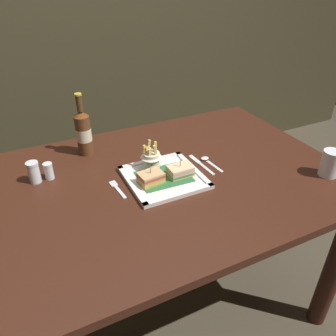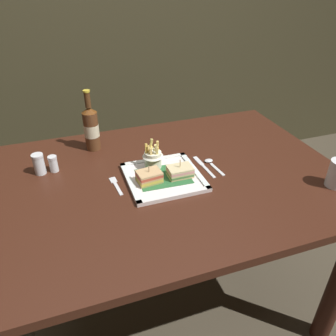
{
  "view_description": "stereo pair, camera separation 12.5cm",
  "coord_description": "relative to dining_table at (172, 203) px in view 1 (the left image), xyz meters",
  "views": [
    {
      "loc": [
        -0.49,
        -0.97,
        1.47
      ],
      "look_at": [
        -0.02,
        -0.01,
        0.8
      ],
      "focal_mm": 35.3,
      "sensor_mm": 36.0,
      "label": 1
    },
    {
      "loc": [
        -0.37,
        -1.01,
        1.47
      ],
      "look_at": [
        -0.02,
        -0.01,
        0.8
      ],
      "focal_mm": 35.3,
      "sensor_mm": 36.0,
      "label": 2
    }
  ],
  "objects": [
    {
      "name": "ground_plane",
      "position": [
        0.0,
        0.0,
        -0.63
      ],
      "size": [
        6.0,
        6.0,
        0.0
      ],
      "primitive_type": "plane",
      "color": "#433B2D"
    },
    {
      "name": "back_wall",
      "position": [
        0.0,
        1.33,
        0.62
      ],
      "size": [
        5.2,
        0.1,
        2.5
      ],
      "primitive_type": "cube",
      "color": "#3D3924",
      "rests_on": "ground_plane"
    },
    {
      "name": "dining_table",
      "position": [
        0.0,
        0.0,
        0.0
      ],
      "size": [
        1.33,
        0.96,
        0.76
      ],
      "color": "#3B1C11",
      "rests_on": "ground_plane"
    },
    {
      "name": "square_plate",
      "position": [
        -0.04,
        -0.01,
        0.14
      ],
      "size": [
        0.28,
        0.28,
        0.02
      ],
      "color": "white",
      "rests_on": "dining_table"
    },
    {
      "name": "sandwich_half_left",
      "position": [
        -0.1,
        -0.03,
        0.17
      ],
      "size": [
        0.09,
        0.07,
        0.07
      ],
      "color": "tan",
      "rests_on": "square_plate"
    },
    {
      "name": "sandwich_half_right",
      "position": [
        0.02,
        -0.03,
        0.17
      ],
      "size": [
        0.09,
        0.07,
        0.07
      ],
      "color": "#E1B27C",
      "rests_on": "square_plate"
    },
    {
      "name": "fries_cup",
      "position": [
        -0.06,
        0.07,
        0.2
      ],
      "size": [
        0.08,
        0.08,
        0.11
      ],
      "color": "white",
      "rests_on": "square_plate"
    },
    {
      "name": "beer_bottle",
      "position": [
        -0.26,
        0.32,
        0.24
      ],
      "size": [
        0.06,
        0.06,
        0.27
      ],
      "color": "brown",
      "rests_on": "dining_table"
    },
    {
      "name": "water_glass",
      "position": [
        0.54,
        -0.26,
        0.18
      ],
      "size": [
        0.07,
        0.07,
        0.1
      ],
      "color": "silver",
      "rests_on": "dining_table"
    },
    {
      "name": "fork",
      "position": [
        -0.22,
        0.01,
        0.14
      ],
      "size": [
        0.03,
        0.12,
        0.0
      ],
      "color": "silver",
      "rests_on": "dining_table"
    },
    {
      "name": "knife",
      "position": [
        0.14,
        0.02,
        0.14
      ],
      "size": [
        0.03,
        0.17,
        0.0
      ],
      "color": "silver",
      "rests_on": "dining_table"
    },
    {
      "name": "spoon",
      "position": [
        0.18,
        0.03,
        0.14
      ],
      "size": [
        0.04,
        0.13,
        0.01
      ],
      "color": "silver",
      "rests_on": "dining_table"
    },
    {
      "name": "salt_shaker",
      "position": [
        -0.48,
        0.18,
        0.17
      ],
      "size": [
        0.05,
        0.05,
        0.08
      ],
      "color": "silver",
      "rests_on": "dining_table"
    },
    {
      "name": "pepper_shaker",
      "position": [
        -0.43,
        0.18,
        0.17
      ],
      "size": [
        0.03,
        0.03,
        0.07
      ],
      "color": "silver",
      "rests_on": "dining_table"
    }
  ]
}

